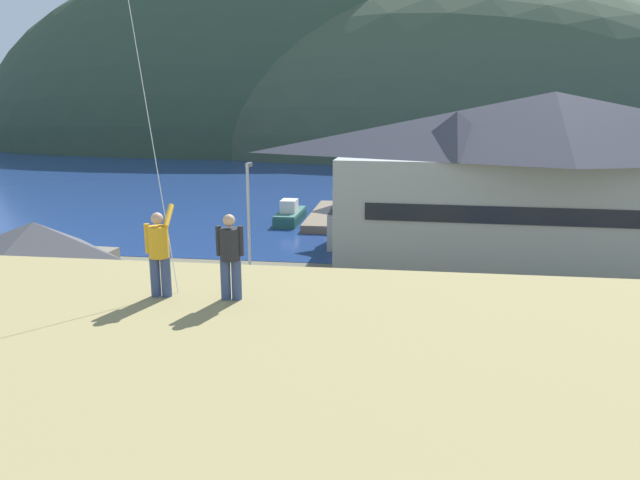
# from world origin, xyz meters

# --- Properties ---
(ground_plane) EXTENTS (600.00, 600.00, 0.00)m
(ground_plane) POSITION_xyz_m (0.00, 0.00, 0.00)
(ground_plane) COLOR #66604C
(parking_lot_pad) EXTENTS (40.00, 20.00, 0.10)m
(parking_lot_pad) POSITION_xyz_m (0.00, 5.00, 0.05)
(parking_lot_pad) COLOR gray
(parking_lot_pad) RESTS_ON ground
(bay_water) EXTENTS (360.00, 84.00, 0.03)m
(bay_water) POSITION_xyz_m (0.00, 60.00, 0.01)
(bay_water) COLOR navy
(bay_water) RESTS_ON ground
(far_hill_west_ridge) EXTENTS (140.22, 58.25, 85.29)m
(far_hill_west_ridge) POSITION_xyz_m (-27.01, 116.03, 0.00)
(far_hill_west_ridge) COLOR #334733
(far_hill_west_ridge) RESTS_ON ground
(far_hill_east_peak) EXTENTS (132.74, 74.13, 70.42)m
(far_hill_east_peak) POSITION_xyz_m (14.44, 115.52, 0.00)
(far_hill_east_peak) COLOR #3D4C38
(far_hill_east_peak) RESTS_ON ground
(far_hill_center_saddle) EXTENTS (96.39, 47.56, 61.39)m
(far_hill_center_saddle) POSITION_xyz_m (35.85, 111.44, 0.00)
(far_hill_center_saddle) COLOR #334733
(far_hill_center_saddle) RESTS_ON ground
(harbor_lodge) EXTENTS (29.98, 11.50, 11.33)m
(harbor_lodge) POSITION_xyz_m (13.50, 21.10, 6.00)
(harbor_lodge) COLOR #999E99
(harbor_lodge) RESTS_ON ground
(storage_shed_near_lot) EXTENTS (7.04, 5.89, 4.83)m
(storage_shed_near_lot) POSITION_xyz_m (-14.51, 6.44, 2.51)
(storage_shed_near_lot) COLOR #756B5B
(storage_shed_near_lot) RESTS_ON ground
(storage_shed_waterside) EXTENTS (6.11, 4.51, 3.91)m
(storage_shed_waterside) POSITION_xyz_m (1.04, 23.21, 2.03)
(storage_shed_waterside) COLOR beige
(storage_shed_waterside) RESTS_ON ground
(wharf_dock) EXTENTS (3.20, 12.89, 0.70)m
(wharf_dock) POSITION_xyz_m (-2.87, 33.36, 0.35)
(wharf_dock) COLOR #70604C
(wharf_dock) RESTS_ON ground
(moored_boat_wharfside) EXTENTS (2.01, 6.08, 2.16)m
(moored_boat_wharfside) POSITION_xyz_m (-6.16, 31.41, 0.72)
(moored_boat_wharfside) COLOR #23564C
(moored_boat_wharfside) RESTS_ON ground
(moored_boat_outer_mooring) EXTENTS (2.13, 6.04, 2.16)m
(moored_boat_outer_mooring) POSITION_xyz_m (0.41, 31.47, 0.72)
(moored_boat_outer_mooring) COLOR navy
(moored_boat_outer_mooring) RESTS_ON ground
(parked_car_back_row_right) EXTENTS (4.29, 2.23, 1.82)m
(parked_car_back_row_right) POSITION_xyz_m (-6.57, 7.01, 1.06)
(parked_car_back_row_right) COLOR #236633
(parked_car_back_row_right) RESTS_ON parking_lot_pad
(parked_car_corner_spot) EXTENTS (4.28, 2.22, 1.82)m
(parked_car_corner_spot) POSITION_xyz_m (10.37, 0.77, 1.06)
(parked_car_corner_spot) COLOR navy
(parked_car_corner_spot) RESTS_ON parking_lot_pad
(parked_car_front_row_silver) EXTENTS (4.31, 2.26, 1.82)m
(parked_car_front_row_silver) POSITION_xyz_m (5.95, 6.15, 1.06)
(parked_car_front_row_silver) COLOR #B28923
(parked_car_front_row_silver) RESTS_ON parking_lot_pad
(parked_car_front_row_red) EXTENTS (4.26, 2.17, 1.82)m
(parked_car_front_row_red) POSITION_xyz_m (0.30, 6.78, 1.06)
(parked_car_front_row_red) COLOR #B28923
(parked_car_front_row_red) RESTS_ON parking_lot_pad
(parked_car_mid_row_center) EXTENTS (4.29, 2.23, 1.82)m
(parked_car_mid_row_center) POSITION_xyz_m (-11.87, 0.23, 1.06)
(parked_car_mid_row_center) COLOR #B28923
(parked_car_mid_row_center) RESTS_ON parking_lot_pad
(parked_car_front_row_end) EXTENTS (4.21, 2.07, 1.82)m
(parked_car_front_row_end) POSITION_xyz_m (1.76, 0.95, 1.06)
(parked_car_front_row_end) COLOR #236633
(parked_car_front_row_end) RESTS_ON parking_lot_pad
(parked_car_lone_by_shed) EXTENTS (4.30, 2.25, 1.82)m
(parked_car_lone_by_shed) POSITION_xyz_m (-3.76, -0.35, 1.06)
(parked_car_lone_by_shed) COLOR navy
(parked_car_lone_by_shed) RESTS_ON parking_lot_pad
(parking_light_pole) EXTENTS (0.24, 0.78, 7.37)m
(parking_light_pole) POSITION_xyz_m (-4.49, 10.55, 4.33)
(parking_light_pole) COLOR #ADADB2
(parking_light_pole) RESTS_ON parking_lot_pad
(person_kite_flyer) EXTENTS (0.52, 0.68, 1.86)m
(person_kite_flyer) POSITION_xyz_m (-1.09, -9.48, 7.78)
(person_kite_flyer) COLOR #384770
(person_kite_flyer) RESTS_ON grassy_hill_foreground
(person_companion) EXTENTS (0.55, 0.40, 1.74)m
(person_companion) POSITION_xyz_m (0.38, -9.47, 7.77)
(person_companion) COLOR #384770
(person_companion) RESTS_ON grassy_hill_foreground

